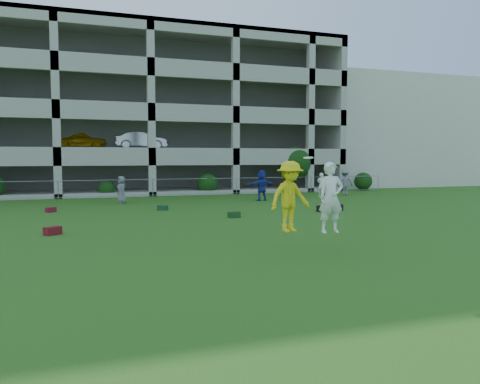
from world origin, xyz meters
name	(u,v)px	position (x,y,z in m)	size (l,w,h in m)	color
ground	(248,247)	(0.00, 0.00, 0.00)	(100.00, 100.00, 0.00)	#235114
stucco_building	(367,134)	(23.00, 28.00, 5.00)	(16.00, 14.00, 10.00)	beige
bystander_c	(122,190)	(-2.42, 14.57, 0.79)	(0.77, 0.50, 1.58)	slate
bystander_d	(262,185)	(5.83, 13.67, 0.93)	(1.73, 0.55, 1.87)	#22329C
bystander_e	(321,185)	(10.49, 14.66, 0.81)	(0.59, 0.39, 1.62)	white
bystander_f	(345,182)	(12.89, 15.65, 0.91)	(1.17, 0.67, 1.81)	slate
bag_red_a	(53,231)	(-5.58, 4.17, 0.14)	(0.55, 0.30, 0.28)	#570E12
bag_green_c	(234,215)	(1.72, 6.52, 0.13)	(0.50, 0.35, 0.26)	#14391B
crate_d	(339,207)	(7.55, 7.47, 0.15)	(0.35, 0.35, 0.30)	black
bag_black_e	(323,209)	(6.55, 7.29, 0.15)	(0.60, 0.30, 0.30)	black
bag_red_f	(51,210)	(-6.03, 11.28, 0.12)	(0.45, 0.28, 0.24)	#5A0F17
bag_green_g	(163,208)	(-0.78, 10.42, 0.12)	(0.50, 0.30, 0.25)	#123217
frisbee_contest	(302,197)	(1.15, -1.23, 1.56)	(2.27, 0.97, 2.14)	yellow
parking_garage	(137,117)	(-0.01, 27.70, 6.01)	(30.00, 14.00, 12.00)	#9E998C
fence	(153,187)	(0.00, 19.00, 0.61)	(36.06, 0.06, 1.20)	gray
shrub_row	(215,173)	(4.59, 19.70, 1.51)	(34.38, 2.52, 3.50)	#163D11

